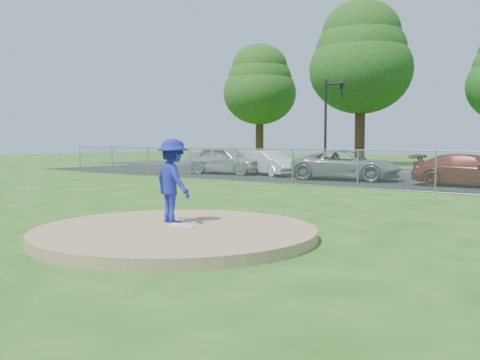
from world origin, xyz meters
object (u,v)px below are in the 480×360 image
Objects in this scene: traffic_cone at (300,172)px; parked_car_silver at (225,160)px; parked_car_gray at (347,165)px; pitcher at (173,181)px; traffic_signal_left at (329,116)px; tree_far_left at (260,84)px; parked_car_darkred at (470,170)px; parked_car_white at (270,163)px; tree_left at (361,57)px.

traffic_cone is 0.16× the size of parked_car_silver.
pitcher is at bearing -176.10° from parked_car_gray.
parked_car_silver is (-11.30, 15.31, -0.25)m from pitcher.
traffic_signal_left is 3.29× the size of pitcher.
tree_far_left is 24.89m from traffic_cone.
traffic_signal_left reaches higher than parked_car_darkred.
pitcher reaches higher than parked_car_darkred.
parked_car_white is at bearing 82.86° from parked_car_darkred.
tree_far_left is 25.52m from parked_car_gray.
tree_left is 17.20× the size of traffic_cone.
parked_car_silver is (10.18, -17.24, -6.26)m from tree_far_left.
parked_car_darkred is at bearing -73.02° from parked_car_white.
tree_left is 3.08× the size of parked_car_white.
tree_left is at bearing 13.28° from parked_car_gray.
traffic_cone is at bearing -51.48° from pitcher.
parked_car_white is 4.85m from parked_car_gray.
parked_car_white is (-8.65, 15.86, -0.37)m from pitcher.
parked_car_white is at bearing 72.57° from parked_car_gray.
pitcher is 15.08m from parked_car_darkred.
parked_car_silver is 1.14× the size of parked_car_white.
traffic_cone is 7.70m from parked_car_darkred.
tree_far_left reaches higher than parked_car_white.
parked_car_gray is (6.65, -15.30, -7.53)m from tree_left.
traffic_cone is at bearing -96.45° from parked_car_white.
tree_left is at bearing 35.96° from parked_car_darkred.
parked_car_white is at bearing 151.71° from traffic_cone.
tree_far_left is 2.32× the size of parked_car_silver.
tree_far_left is 39.46m from pitcher.
tree_far_left reaches higher than parked_car_gray.
traffic_signal_left reaches higher than parked_car_white.
parked_car_gray is at bearing -75.37° from parked_car_white.
traffic_signal_left is 1.21× the size of parked_car_silver.
traffic_signal_left is 7.69× the size of traffic_cone.
pitcher is 18.06m from parked_car_white.
traffic_cone is 3.17m from parked_car_white.
tree_left is (11.00, -2.00, 1.18)m from tree_far_left.
traffic_signal_left is 8.14m from parked_car_gray.
parked_car_darkred is at bearing -103.05° from parked_car_gray.
pitcher reaches higher than parked_car_white.
traffic_cone is at bearing -108.00° from parked_car_silver.
tree_far_left is 1.92× the size of traffic_signal_left.
traffic_signal_left is 1.23× the size of parked_car_darkred.
tree_left reaches higher than parked_car_darkred.
parked_car_white is (2.66, 0.54, -0.12)m from parked_car_silver.
pitcher reaches higher than parked_car_gray.
parked_car_darkred is (1.79, 14.97, -0.38)m from pitcher.
tree_left reaches higher than parked_car_gray.
traffic_cone is 2.25m from parked_car_gray.
tree_left is 10.48m from traffic_signal_left.
tree_far_left is 2.36× the size of parked_car_darkred.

